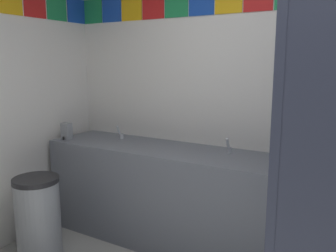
{
  "coord_description": "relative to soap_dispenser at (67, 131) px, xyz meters",
  "views": [
    {
      "loc": [
        0.6,
        -1.07,
        1.58
      ],
      "look_at": [
        -0.7,
        1.15,
        1.11
      ],
      "focal_mm": 37.63,
      "sensor_mm": 36.0,
      "label": 1
    }
  ],
  "objects": [
    {
      "name": "soap_dispenser",
      "position": [
        0.0,
        0.0,
        0.0
      ],
      "size": [
        0.09,
        0.09,
        0.16
      ],
      "color": "gray",
      "rests_on": "vanity_counter"
    },
    {
      "name": "faucet_right",
      "position": [
        1.53,
        0.27,
        -0.03
      ],
      "size": [
        0.04,
        0.1,
        0.14
      ],
      "color": "silver",
      "rests_on": "vanity_counter"
    },
    {
      "name": "trash_bin",
      "position": [
        0.22,
        -0.56,
        -0.6
      ],
      "size": [
        0.36,
        0.36,
        0.67
      ],
      "color": "#999EA3",
      "rests_on": "ground_plane"
    },
    {
      "name": "stall_divider",
      "position": [
        2.37,
        -0.58,
        0.18
      ],
      "size": [
        0.92,
        1.58,
        2.22
      ],
      "color": "#33384C",
      "rests_on": "ground_plane"
    },
    {
      "name": "faucet_left",
      "position": [
        0.44,
        0.27,
        -0.03
      ],
      "size": [
        0.04,
        0.1,
        0.14
      ],
      "color": "silver",
      "rests_on": "vanity_counter"
    },
    {
      "name": "wall_back",
      "position": [
        1.9,
        0.52,
        0.5
      ],
      "size": [
        4.12,
        0.09,
        2.85
      ],
      "color": "white",
      "rests_on": "ground_plane"
    },
    {
      "name": "vanity_counter",
      "position": [
        0.99,
        0.18,
        -0.5
      ],
      "size": [
        2.19,
        0.6,
        0.85
      ],
      "color": "slate",
      "rests_on": "ground_plane"
    }
  ]
}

